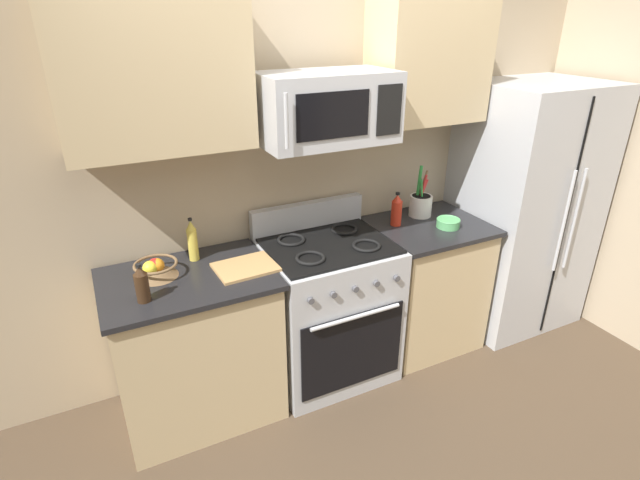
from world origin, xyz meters
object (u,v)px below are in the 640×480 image
Objects in this scene: refrigerator at (523,208)px; utensil_crock at (420,204)px; fruit_basket at (156,268)px; cutting_board at (246,267)px; prep_bowl at (448,223)px; range_oven at (328,308)px; bottle_soy at (142,284)px; bottle_hot_sauce at (397,210)px; microwave at (327,108)px; bottle_oil at (192,241)px.

refrigerator is 5.15× the size of utensil_crock.
fruit_basket is 0.70× the size of cutting_board.
range_oven is at bearing 173.80° from prep_bowl.
refrigerator is at bearing 2.79° from bottle_soy.
range_oven is 0.77m from bottle_hot_sauce.
microwave reaches higher than fruit_basket.
refrigerator reaches higher than range_oven.
range_oven is at bearing 179.37° from refrigerator.
range_oven is at bearing -89.95° from microwave.
utensil_crock is at bearing 99.96° from prep_bowl.
refrigerator is 7.90× the size of bottle_hot_sauce.
bottle_soy reaches higher than prep_bowl.
prep_bowl is (1.36, -0.04, 0.02)m from cutting_board.
bottle_hot_sauce is 0.34m from prep_bowl.
range_oven is 3.17× the size of utensil_crock.
microwave is 2.89× the size of bottle_oil.
bottle_oil is (-0.76, 0.18, 0.55)m from range_oven.
refrigerator is 7.00× the size of bottle_oil.
bottle_soy reaches higher than range_oven.
microwave is 0.89m from bottle_hot_sauce.
bottle_oil is at bearing 134.16° from cutting_board.
prep_bowl is (0.83, -0.09, 0.47)m from range_oven.
range_oven reaches higher than fruit_basket.
prep_bowl is at bearing -174.47° from refrigerator.
range_oven is 5.41× the size of bottle_soy.
microwave is at bearing -170.84° from utensil_crock.
utensil_crock reaches higher than cutting_board.
refrigerator is 1.79m from microwave.
prep_bowl is at bearing -32.58° from bottle_hot_sauce.
bottle_oil reaches higher than prep_bowl.
cutting_board is at bearing -15.48° from fruit_basket.
bottle_soy is (-1.08, -0.17, -0.72)m from microwave.
bottle_hot_sauce is at bearing 174.02° from refrigerator.
prep_bowl is at bearing -80.04° from utensil_crock.
utensil_crock is at bearing 2.59° from fruit_basket.
microwave reaches higher than utensil_crock.
bottle_oil is (0.23, 0.11, 0.07)m from fruit_basket.
utensil_crock is 1.53× the size of bottle_hot_sauce.
prep_bowl is at bearing 1.70° from bottle_soy.
fruit_basket is at bearing 164.52° from cutting_board.
cutting_board is at bearing -172.56° from bottle_hot_sauce.
bottle_soy is at bearing -170.80° from microwave.
bottle_hot_sauce is (-1.03, 0.11, 0.13)m from refrigerator.
cutting_board is 1.09m from bottle_hot_sauce.
fruit_basket is at bearing -154.67° from bottle_oil.
prep_bowl is (0.28, -0.18, -0.07)m from bottle_hot_sauce.
bottle_oil is at bearing 168.54° from microwave.
utensil_crock is at bearing 11.14° from range_oven.
range_oven is 1.49× the size of microwave.
refrigerator is 2.66m from bottle_soy.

